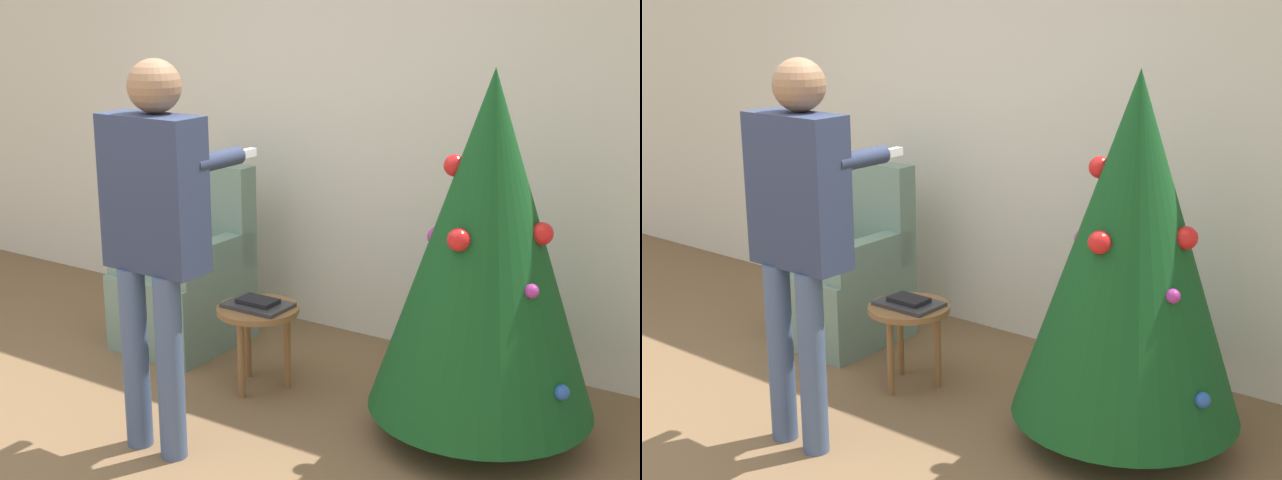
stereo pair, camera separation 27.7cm
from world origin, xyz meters
TOP-DOWN VIEW (x-y plane):
  - wall_back at (0.00, 2.23)m, footprint 8.00×0.06m
  - christmas_tree at (1.31, 1.37)m, footprint 1.04×1.04m
  - armchair at (-0.63, 1.55)m, footprint 0.60×0.67m
  - person_standing at (0.14, 0.50)m, footprint 0.47×0.57m
  - side_stool at (0.12, 1.24)m, footprint 0.43×0.43m
  - laptop at (0.12, 1.24)m, footprint 0.33×0.23m
  - book at (0.12, 1.24)m, footprint 0.20×0.13m

SIDE VIEW (x-z plane):
  - armchair at x=-0.63m, z-range -0.16..0.89m
  - side_stool at x=0.12m, z-range 0.16..0.61m
  - laptop at x=0.12m, z-range 0.45..0.47m
  - book at x=0.12m, z-range 0.47..0.49m
  - christmas_tree at x=1.31m, z-range 0.07..1.79m
  - person_standing at x=0.14m, z-range 0.19..1.95m
  - wall_back at x=0.00m, z-range 0.00..2.70m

